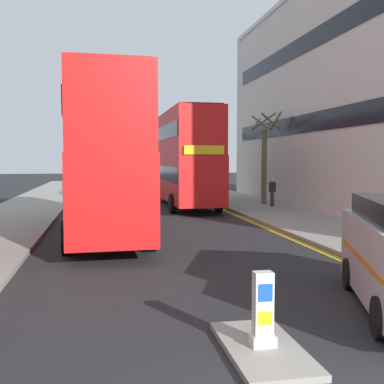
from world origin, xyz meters
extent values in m
cube|color=gray|center=(6.50, 16.00, 0.07)|extent=(4.00, 80.00, 0.14)
cube|color=yellow|center=(4.40, 14.00, 0.00)|extent=(0.10, 56.00, 0.01)
cube|color=yellow|center=(4.24, 14.00, 0.00)|extent=(0.10, 56.00, 0.01)
cube|color=gray|center=(0.00, 2.65, 0.05)|extent=(1.10, 2.20, 0.10)
cube|color=silver|center=(0.00, 2.65, 0.18)|extent=(0.36, 0.28, 0.16)
cube|color=white|center=(0.00, 2.65, 0.73)|extent=(0.28, 0.20, 0.95)
cube|color=blue|center=(0.00, 2.54, 0.92)|extent=(0.22, 0.01, 0.26)
cube|color=yellow|center=(0.00, 2.54, 0.54)|extent=(0.22, 0.01, 0.20)
cube|color=red|center=(-2.27, 13.94, 1.74)|extent=(2.90, 10.89, 2.60)
cube|color=red|center=(-2.27, 13.94, 4.29)|extent=(2.84, 10.67, 2.50)
cube|color=black|center=(-2.27, 13.94, 2.04)|extent=(2.91, 10.45, 0.84)
cube|color=black|center=(-2.27, 13.94, 4.39)|extent=(2.90, 10.24, 0.80)
cube|color=yellow|center=(-2.46, 19.31, 3.29)|extent=(2.00, 0.13, 0.44)
cube|color=maroon|center=(-2.27, 13.94, 5.59)|extent=(2.61, 9.80, 0.10)
cylinder|color=black|center=(-3.64, 17.23, 0.52)|extent=(0.34, 1.05, 1.04)
cylinder|color=black|center=(-1.14, 17.33, 0.52)|extent=(0.34, 1.05, 1.04)
cylinder|color=black|center=(-3.39, 10.54, 0.52)|extent=(0.34, 1.05, 1.04)
cylinder|color=black|center=(-0.89, 10.64, 0.52)|extent=(0.34, 1.05, 1.04)
cube|color=red|center=(2.49, 23.99, 1.74)|extent=(2.57, 10.82, 2.60)
cube|color=red|center=(2.49, 23.99, 4.29)|extent=(2.52, 10.60, 2.50)
cube|color=black|center=(2.49, 23.99, 2.04)|extent=(2.60, 10.38, 0.84)
cube|color=black|center=(2.49, 23.99, 4.39)|extent=(2.58, 10.17, 0.80)
cube|color=yellow|center=(2.52, 18.61, 3.29)|extent=(2.00, 0.07, 0.44)
cube|color=maroon|center=(2.49, 23.99, 5.59)|extent=(2.31, 9.73, 0.10)
cylinder|color=black|center=(3.76, 20.65, 0.52)|extent=(0.31, 1.04, 1.04)
cylinder|color=black|center=(1.26, 20.63, 0.52)|extent=(0.31, 1.04, 1.04)
cylinder|color=black|center=(3.72, 27.34, 0.52)|extent=(0.31, 1.04, 1.04)
cylinder|color=black|center=(1.22, 27.33, 0.52)|extent=(0.31, 1.04, 1.04)
cylinder|color=black|center=(2.02, 2.80, 0.34)|extent=(0.44, 0.71, 0.68)
cylinder|color=black|center=(3.01, 5.54, 0.34)|extent=(0.44, 0.71, 0.68)
cylinder|color=#2D2D38|center=(7.17, 21.71, 0.56)|extent=(0.22, 0.22, 0.85)
cube|color=#26262B|center=(7.17, 21.71, 1.27)|extent=(0.34, 0.22, 0.56)
sphere|color=beige|center=(7.17, 21.71, 1.66)|extent=(0.20, 0.20, 0.20)
cylinder|color=#6B6047|center=(5.06, 29.75, 2.53)|extent=(0.28, 0.28, 4.77)
cylinder|color=#6B6047|center=(5.57, 29.61, 5.28)|extent=(0.40, 1.11, 0.83)
cylinder|color=#6B6047|center=(4.92, 30.35, 5.34)|extent=(1.27, 0.39, 0.94)
cylinder|color=#6B6047|center=(4.28, 29.68, 5.45)|extent=(0.27, 1.60, 1.17)
cylinder|color=#6B6047|center=(5.06, 28.98, 5.45)|extent=(1.59, 0.13, 1.16)
cylinder|color=#6B6047|center=(6.86, 35.00, 2.16)|extent=(0.30, 0.30, 4.03)
cylinder|color=#6B6047|center=(7.36, 35.15, 4.54)|extent=(0.44, 1.08, 0.82)
cylinder|color=#6B6047|center=(6.81, 35.55, 4.56)|extent=(1.17, 0.22, 0.86)
cylinder|color=#6B6047|center=(6.33, 35.00, 4.55)|extent=(0.13, 1.11, 0.83)
cylinder|color=#6B6047|center=(6.81, 34.24, 4.71)|extent=(1.57, 0.22, 1.15)
cylinder|color=#6B6047|center=(7.23, 23.31, 2.38)|extent=(0.31, 0.31, 4.47)
cylinder|color=#6B6047|center=(7.94, 23.38, 5.11)|extent=(0.26, 1.48, 1.08)
cylinder|color=#6B6047|center=(7.40, 24.04, 5.14)|extent=(1.53, 0.46, 1.13)
cylinder|color=#6B6047|center=(6.83, 23.64, 4.97)|extent=(0.78, 0.91, 0.80)
cylinder|color=#6B6047|center=(6.84, 22.91, 5.00)|extent=(0.92, 0.90, 0.87)
cylinder|color=#6B6047|center=(7.38, 22.69, 5.06)|extent=(1.32, 0.43, 0.98)
cube|color=black|center=(8.48, 19.73, 9.06)|extent=(0.04, 24.64, 1.00)
cube|color=black|center=(8.48, 19.73, 4.78)|extent=(0.04, 24.64, 1.00)
camera|label=1|loc=(-2.29, -3.88, 2.87)|focal=44.26mm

